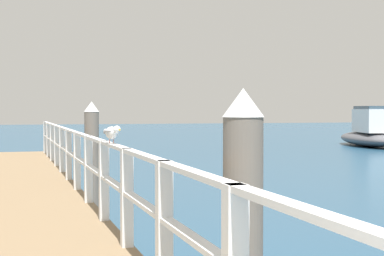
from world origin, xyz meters
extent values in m
cube|color=#846B4C|center=(0.00, 10.59, 0.25)|extent=(2.34, 21.18, 0.50)
cube|color=white|center=(1.09, 4.06, 1.01)|extent=(0.12, 0.12, 1.03)
cube|color=white|center=(1.09, 5.69, 1.01)|extent=(0.12, 0.12, 1.03)
cube|color=white|center=(1.09, 7.33, 1.01)|extent=(0.12, 0.12, 1.03)
cube|color=white|center=(1.09, 8.96, 1.01)|extent=(0.12, 0.12, 1.03)
cube|color=white|center=(1.09, 10.59, 1.01)|extent=(0.12, 0.12, 1.03)
cube|color=white|center=(1.09, 12.22, 1.01)|extent=(0.12, 0.12, 1.03)
cube|color=white|center=(1.09, 13.85, 1.01)|extent=(0.12, 0.12, 1.03)
cube|color=white|center=(1.09, 15.48, 1.01)|extent=(0.12, 0.12, 1.03)
cube|color=white|center=(1.09, 17.12, 1.01)|extent=(0.12, 0.12, 1.03)
cube|color=white|center=(1.09, 18.75, 1.01)|extent=(0.12, 0.12, 1.03)
cube|color=white|center=(1.09, 20.38, 1.01)|extent=(0.12, 0.12, 1.03)
cube|color=white|center=(1.09, 10.59, 1.51)|extent=(0.10, 19.58, 0.04)
cube|color=white|center=(1.09, 10.59, 1.06)|extent=(0.10, 19.58, 0.04)
cylinder|color=#6B6056|center=(1.47, 3.31, 0.94)|extent=(0.28, 0.28, 1.88)
cone|color=white|center=(1.47, 3.31, 1.98)|extent=(0.29, 0.29, 0.20)
cylinder|color=#6B6056|center=(1.47, 11.52, 0.94)|extent=(0.28, 0.28, 1.88)
cone|color=white|center=(1.47, 11.52, 1.98)|extent=(0.29, 0.29, 0.20)
ellipsoid|color=white|center=(1.09, 6.67, 1.65)|extent=(0.18, 0.30, 0.15)
sphere|color=white|center=(1.12, 6.50, 1.70)|extent=(0.09, 0.09, 0.09)
cone|color=gold|center=(1.13, 6.44, 1.70)|extent=(0.03, 0.05, 0.02)
cone|color=#939399|center=(1.06, 6.84, 1.66)|extent=(0.08, 0.09, 0.07)
ellipsoid|color=#939399|center=(1.09, 6.67, 1.68)|extent=(0.21, 0.25, 0.04)
cylinder|color=tan|center=(1.11, 6.69, 1.55)|extent=(0.01, 0.01, 0.05)
cylinder|color=tan|center=(1.06, 6.68, 1.55)|extent=(0.01, 0.01, 0.05)
ellipsoid|color=#4C4C51|center=(17.94, 28.24, 0.37)|extent=(3.44, 6.87, 0.74)
cube|color=white|center=(17.80, 27.60, 1.33)|extent=(1.86, 2.85, 1.18)
cube|color=#334756|center=(17.80, 27.60, 2.01)|extent=(1.73, 2.58, 0.16)
camera|label=1|loc=(-0.10, -0.80, 1.93)|focal=59.30mm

